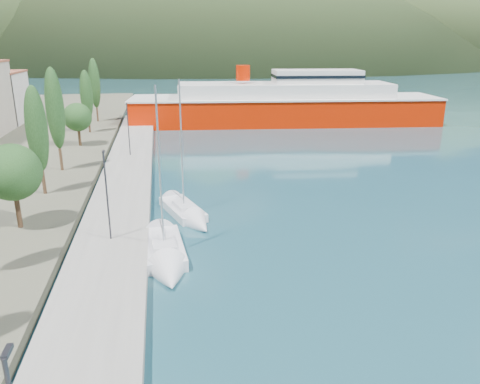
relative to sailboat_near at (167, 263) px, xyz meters
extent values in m
plane|color=#1F4D58|center=(5.34, 109.79, -0.32)|extent=(1400.00, 1400.00, 0.00)
cube|color=gray|center=(-3.66, 15.79, 0.08)|extent=(5.00, 88.00, 0.80)
cone|color=#3C5028|center=(265.34, 369.79, 44.68)|extent=(420.00, 420.00, 90.00)
cylinder|color=#47301E|center=(-10.37, 6.81, 1.64)|extent=(0.36, 0.36, 2.52)
sphere|color=#23481E|center=(-10.37, 6.81, 4.52)|extent=(4.04, 4.04, 4.04)
cylinder|color=#47301E|center=(-10.37, 14.84, 1.42)|extent=(0.30, 0.30, 2.08)
ellipsoid|color=#23481E|center=(-10.37, 14.84, 6.15)|extent=(1.80, 1.80, 7.39)
cylinder|color=#47301E|center=(-10.37, 22.85, 1.53)|extent=(0.30, 0.30, 2.32)
ellipsoid|color=#23481E|center=(-10.37, 22.85, 6.80)|extent=(1.80, 1.80, 8.22)
cylinder|color=#47301E|center=(-10.37, 35.20, 1.50)|extent=(0.36, 0.36, 2.25)
sphere|color=#23481E|center=(-10.37, 35.20, 4.07)|extent=(3.60, 3.60, 3.60)
cylinder|color=#47301E|center=(-10.37, 44.64, 1.37)|extent=(0.30, 0.30, 1.98)
ellipsoid|color=#23481E|center=(-10.37, 44.64, 5.87)|extent=(1.80, 1.80, 7.02)
cylinder|color=#47301E|center=(-10.37, 54.77, 1.51)|extent=(0.30, 0.30, 2.27)
ellipsoid|color=#23481E|center=(-10.37, 54.77, 6.67)|extent=(1.80, 1.80, 8.05)
cube|color=#2D2D33|center=(-3.66, -17.17, 6.48)|extent=(0.15, 0.50, 0.12)
cylinder|color=#2D2D33|center=(-3.66, 3.32, 3.48)|extent=(0.12, 0.12, 6.00)
cube|color=#2D2D33|center=(-3.66, 3.57, 6.48)|extent=(0.15, 0.50, 0.12)
cylinder|color=#2D2D33|center=(-3.66, 28.29, 3.48)|extent=(0.12, 0.12, 6.00)
cube|color=#2D2D33|center=(-3.66, 28.54, 6.48)|extent=(0.15, 0.50, 0.12)
cube|color=silver|center=(-0.15, 2.06, -0.05)|extent=(2.96, 6.32, 0.98)
cube|color=silver|center=(-0.12, 1.65, 0.61)|extent=(1.69, 2.57, 0.38)
cylinder|color=silver|center=(-0.12, 1.65, 5.63)|extent=(0.12, 0.12, 10.39)
cone|color=silver|center=(0.14, -1.87, -0.05)|extent=(2.72, 3.05, 2.51)
cube|color=silver|center=(1.50, 9.70, -0.09)|extent=(3.81, 6.30, 0.84)
cube|color=silver|center=(1.61, 9.32, 0.47)|extent=(1.93, 2.65, 0.33)
cylinder|color=silver|center=(1.61, 9.32, 5.45)|extent=(0.12, 0.12, 10.24)
cone|color=silver|center=(2.63, 6.08, -0.09)|extent=(2.87, 3.28, 2.14)
cube|color=red|center=(21.15, 51.35, 1.64)|extent=(52.53, 15.71, 4.99)
cube|color=silver|center=(21.15, 51.35, 4.14)|extent=(52.92, 16.07, 0.27)
cube|color=silver|center=(21.15, 51.35, 5.21)|extent=(36.39, 12.33, 2.68)
cube|color=silver|center=(26.48, 50.83, 7.61)|extent=(15.06, 8.02, 2.14)
cylinder|color=red|center=(14.05, 52.05, 8.24)|extent=(2.32, 2.32, 2.50)
camera|label=1|loc=(0.10, -27.03, 13.28)|focal=35.00mm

